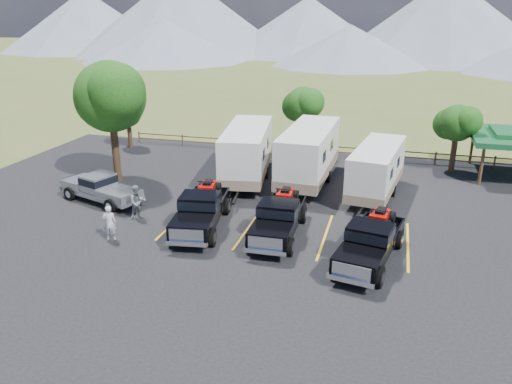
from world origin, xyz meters
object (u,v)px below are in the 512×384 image
(tree_big_nw, at_px, (110,97))
(pickup_silver, at_px, (101,188))
(rig_right, at_px, (371,241))
(trailer_center, at_px, (309,154))
(person_a, at_px, (109,223))
(rig_center, at_px, (279,217))
(rig_left, at_px, (201,209))
(trailer_left, at_px, (247,153))
(person_b, at_px, (138,202))
(trailer_right, at_px, (377,170))

(tree_big_nw, height_order, pickup_silver, tree_big_nw)
(tree_big_nw, relative_size, rig_right, 1.23)
(trailer_center, height_order, person_a, trailer_center)
(rig_center, bearing_deg, trailer_center, 88.64)
(rig_left, bearing_deg, tree_big_nw, 136.80)
(trailer_center, height_order, pickup_silver, trailer_center)
(rig_right, relative_size, pickup_silver, 1.10)
(rig_center, xyz_separation_m, pickup_silver, (-11.11, 1.65, -0.12))
(trailer_left, height_order, trailer_center, trailer_center)
(trailer_center, bearing_deg, person_b, -131.14)
(rig_right, bearing_deg, rig_left, -178.57)
(trailer_left, bearing_deg, pickup_silver, -147.01)
(rig_center, height_order, person_b, rig_center)
(tree_big_nw, bearing_deg, rig_center, -24.01)
(rig_left, distance_m, trailer_right, 11.17)
(rig_center, height_order, trailer_right, trailer_right)
(tree_big_nw, relative_size, rig_center, 1.27)
(trailer_center, height_order, trailer_right, trailer_center)
(trailer_left, xyz_separation_m, pickup_silver, (-7.07, -6.36, -0.98))
(pickup_silver, bearing_deg, person_a, 54.18)
(rig_right, xyz_separation_m, pickup_silver, (-15.68, 3.24, -0.12))
(rig_center, bearing_deg, trailer_right, 57.11)
(rig_left, distance_m, rig_center, 4.09)
(person_a, relative_size, person_b, 0.96)
(person_a, bearing_deg, person_b, -110.69)
(tree_big_nw, bearing_deg, trailer_left, 17.25)
(person_a, bearing_deg, tree_big_nw, -82.09)
(rig_right, distance_m, pickup_silver, 16.01)
(tree_big_nw, relative_size, trailer_center, 0.75)
(rig_center, bearing_deg, tree_big_nw, 154.54)
(rig_left, bearing_deg, trailer_center, 56.10)
(trailer_left, xyz_separation_m, trailer_right, (8.40, -0.88, -0.24))
(trailer_left, bearing_deg, rig_right, -57.12)
(rig_left, bearing_deg, trailer_left, 80.96)
(trailer_center, xyz_separation_m, person_b, (-7.82, -8.50, -0.95))
(tree_big_nw, distance_m, trailer_center, 13.14)
(trailer_center, distance_m, person_a, 13.79)
(rig_left, height_order, trailer_center, trailer_center)
(rig_left, distance_m, trailer_center, 9.61)
(person_b, bearing_deg, person_a, -132.26)
(tree_big_nw, bearing_deg, person_b, -50.91)
(rig_left, relative_size, trailer_left, 0.64)
(rig_center, xyz_separation_m, trailer_left, (-4.04, 8.01, 0.86))
(rig_right, relative_size, person_b, 3.39)
(person_a, bearing_deg, rig_right, 165.36)
(rig_right, bearing_deg, trailer_right, 102.20)
(person_b, bearing_deg, tree_big_nw, 87.34)
(trailer_left, distance_m, person_a, 11.50)
(tree_big_nw, xyz_separation_m, person_a, (4.40, -8.25, -4.66))
(rig_center, xyz_separation_m, rig_right, (4.57, -1.59, -0.00))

